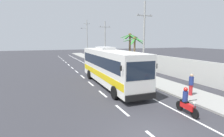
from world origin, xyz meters
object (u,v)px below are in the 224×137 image
at_px(pedestrian_midwalk, 124,62).
at_px(coach_bus_foreground, 110,66).
at_px(motorcycle_trailing, 186,103).
at_px(utility_pole_distant, 87,37).
at_px(utility_pole_mid, 144,36).
at_px(utility_pole_far, 105,40).
at_px(pedestrian_near_kerb, 191,84).
at_px(motorcycle_beside_bus, 101,66).
at_px(palm_nearest, 130,43).
at_px(palm_second, 135,46).

bearing_deg(pedestrian_midwalk, coach_bus_foreground, -19.46).
relative_size(coach_bus_foreground, motorcycle_trailing, 6.26).
bearing_deg(utility_pole_distant, coach_bus_foreground, -100.61).
height_order(utility_pole_mid, utility_pole_distant, utility_pole_distant).
distance_m(coach_bus_foreground, utility_pole_far, 22.33).
bearing_deg(pedestrian_near_kerb, motorcycle_beside_bus, 74.06).
bearing_deg(pedestrian_midwalk, palm_nearest, 145.97).
distance_m(motorcycle_beside_bus, pedestrian_midwalk, 3.90).
xyz_separation_m(coach_bus_foreground, motorcycle_beside_bus, (2.03, 8.98, -1.32)).
xyz_separation_m(coach_bus_foreground, pedestrian_midwalk, (5.91, 9.02, -0.99)).
bearing_deg(palm_second, utility_pole_mid, -89.27).
distance_m(motorcycle_beside_bus, palm_second, 5.92).
distance_m(pedestrian_near_kerb, utility_pole_far, 27.39).
relative_size(pedestrian_near_kerb, palm_nearest, 0.31).
bearing_deg(palm_nearest, utility_pole_distant, 91.81).
relative_size(coach_bus_foreground, palm_second, 2.43).
bearing_deg(pedestrian_near_kerb, utility_pole_distant, 61.05).
height_order(utility_pole_mid, utility_pole_far, utility_pole_mid).
bearing_deg(pedestrian_midwalk, motorcycle_trailing, 0.55).
height_order(motorcycle_beside_bus, pedestrian_near_kerb, pedestrian_near_kerb).
relative_size(motorcycle_trailing, palm_nearest, 0.34).
xyz_separation_m(coach_bus_foreground, utility_pole_far, (7.00, 21.06, 2.54)).
distance_m(motorcycle_trailing, palm_second, 16.84).
xyz_separation_m(pedestrian_near_kerb, palm_second, (2.20, 13.33, 2.61)).
xyz_separation_m(pedestrian_near_kerb, utility_pole_distant, (2.33, 43.29, 4.46)).
height_order(utility_pole_mid, palm_nearest, utility_pole_mid).
relative_size(motorcycle_beside_bus, palm_second, 0.39).
distance_m(palm_nearest, palm_second, 3.59).
distance_m(utility_pole_far, utility_pole_distant, 16.25).
xyz_separation_m(pedestrian_midwalk, utility_pole_mid, (0.97, -4.19, 4.03)).
bearing_deg(motorcycle_beside_bus, utility_pole_mid, -40.51).
xyz_separation_m(motorcycle_beside_bus, utility_pole_distant, (4.95, 28.30, 4.85)).
relative_size(motorcycle_beside_bus, pedestrian_near_kerb, 1.12).
xyz_separation_m(utility_pole_mid, palm_nearest, (0.94, 5.92, -1.02)).
relative_size(pedestrian_near_kerb, utility_pole_mid, 0.18).
relative_size(utility_pole_mid, palm_second, 1.92).
xyz_separation_m(motorcycle_beside_bus, palm_second, (4.82, -1.66, 3.01)).
distance_m(pedestrian_midwalk, utility_pole_distant, 28.63).
bearing_deg(utility_pole_mid, pedestrian_near_kerb, -101.60).
xyz_separation_m(motorcycle_beside_bus, motorcycle_trailing, (-0.22, -17.45, 0.00)).
xyz_separation_m(utility_pole_far, palm_second, (-0.16, -13.74, -0.85)).
bearing_deg(motorcycle_trailing, palm_second, 72.29).
bearing_deg(motorcycle_beside_bus, pedestrian_midwalk, 0.68).
bearing_deg(palm_nearest, pedestrian_near_kerb, -100.71).
bearing_deg(coach_bus_foreground, pedestrian_near_kerb, -52.29).
height_order(coach_bus_foreground, palm_second, palm_second).
bearing_deg(utility_pole_mid, pedestrian_midwalk, 103.01).
xyz_separation_m(coach_bus_foreground, motorcycle_trailing, (1.80, -8.47, -1.32)).
relative_size(pedestrian_near_kerb, pedestrian_midwalk, 1.06).
bearing_deg(motorcycle_trailing, pedestrian_near_kerb, 40.79).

